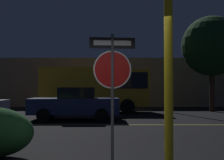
{
  "coord_description": "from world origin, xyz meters",
  "views": [
    {
      "loc": [
        0.42,
        -4.54,
        1.48
      ],
      "look_at": [
        0.38,
        3.8,
        1.69
      ],
      "focal_mm": 50.0,
      "sensor_mm": 36.0,
      "label": 1
    }
  ],
  "objects_px": {
    "yellow_pole_right": "(169,84)",
    "street_lamp": "(167,39)",
    "stop_sign": "(112,72)",
    "delivery_truck": "(98,87)",
    "passing_car_2": "(75,104)",
    "tree_1": "(212,46)"
  },
  "relations": [
    {
      "from": "stop_sign",
      "to": "street_lamp",
      "type": "relative_size",
      "value": 0.34
    },
    {
      "from": "yellow_pole_right",
      "to": "delivery_truck",
      "type": "height_order",
      "value": "yellow_pole_right"
    },
    {
      "from": "yellow_pole_right",
      "to": "passing_car_2",
      "type": "bearing_deg",
      "value": 104.56
    },
    {
      "from": "yellow_pole_right",
      "to": "street_lamp",
      "type": "distance_m",
      "value": 15.15
    },
    {
      "from": "stop_sign",
      "to": "delivery_truck",
      "type": "distance_m",
      "value": 12.76
    },
    {
      "from": "passing_car_2",
      "to": "street_lamp",
      "type": "bearing_deg",
      "value": -49.01
    },
    {
      "from": "stop_sign",
      "to": "street_lamp",
      "type": "bearing_deg",
      "value": 69.01
    },
    {
      "from": "delivery_truck",
      "to": "street_lamp",
      "type": "bearing_deg",
      "value": 93.28
    },
    {
      "from": "stop_sign",
      "to": "yellow_pole_right",
      "type": "bearing_deg",
      "value": -72.12
    },
    {
      "from": "passing_car_2",
      "to": "yellow_pole_right",
      "type": "bearing_deg",
      "value": -167.46
    },
    {
      "from": "passing_car_2",
      "to": "delivery_truck",
      "type": "relative_size",
      "value": 0.64
    },
    {
      "from": "yellow_pole_right",
      "to": "street_lamp",
      "type": "relative_size",
      "value": 0.41
    },
    {
      "from": "yellow_pole_right",
      "to": "passing_car_2",
      "type": "relative_size",
      "value": 0.73
    },
    {
      "from": "passing_car_2",
      "to": "stop_sign",
      "type": "bearing_deg",
      "value": -169.77
    },
    {
      "from": "delivery_truck",
      "to": "passing_car_2",
      "type": "bearing_deg",
      "value": -8.58
    },
    {
      "from": "tree_1",
      "to": "passing_car_2",
      "type": "bearing_deg",
      "value": -146.65
    },
    {
      "from": "stop_sign",
      "to": "tree_1",
      "type": "xyz_separation_m",
      "value": [
        6.2,
        13.34,
        2.3
      ]
    },
    {
      "from": "stop_sign",
      "to": "street_lamp",
      "type": "height_order",
      "value": "street_lamp"
    },
    {
      "from": "yellow_pole_right",
      "to": "delivery_truck",
      "type": "xyz_separation_m",
      "value": [
        -1.74,
        14.52,
        0.01
      ]
    },
    {
      "from": "street_lamp",
      "to": "passing_car_2",
      "type": "bearing_deg",
      "value": -136.99
    },
    {
      "from": "passing_car_2",
      "to": "tree_1",
      "type": "relative_size",
      "value": 0.7
    },
    {
      "from": "street_lamp",
      "to": "tree_1",
      "type": "xyz_separation_m",
      "value": [
        2.87,
        0.49,
        -0.36
      ]
    }
  ]
}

